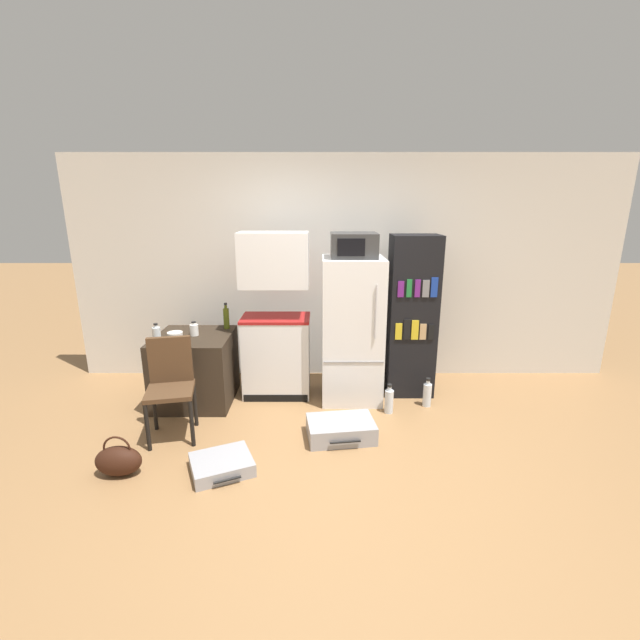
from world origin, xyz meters
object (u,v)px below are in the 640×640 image
Objects in this scene: microwave at (355,245)px; handbag at (120,460)px; bookshelf at (413,317)px; refrigerator at (354,330)px; kitchen_hutch at (277,323)px; bottle_olive_oil at (228,318)px; bottle_clear_short at (158,334)px; suitcase_large_flat at (223,464)px; bottle_milk_white at (196,329)px; bowl at (177,334)px; water_bottle_middle at (429,394)px; chair at (172,379)px; suitcase_small_flat at (342,429)px; side_table at (197,368)px; water_bottle_front at (391,401)px.

microwave reaches higher than handbag.
refrigerator is at bearing -169.47° from bookshelf.
kitchen_hutch reaches higher than bookshelf.
kitchen_hutch is 6.18× the size of bottle_olive_oil.
bottle_olive_oil is (-1.36, 0.17, -0.80)m from microwave.
bottle_clear_short is 1.55m from suitcase_large_flat.
handbag is (-0.26, -1.33, -0.67)m from bottle_milk_white.
refrigerator is 9.81× the size of bowl.
water_bottle_middle is at bearing -3.58° from bottle_milk_white.
microwave reaches higher than chair.
handbag reaches higher than suitcase_large_flat.
suitcase_small_flat is (0.66, -0.94, -0.73)m from kitchen_hutch.
handbag is at bearing -100.64° from side_table.
suitcase_small_flat is 1.78× the size of handbag.
kitchen_hutch is at bearing 168.86° from water_bottle_middle.
chair is 2.12m from water_bottle_front.
refrigerator is at bearing 36.42° from handbag.
bottle_milk_white is (0.02, 0.01, 0.43)m from side_table.
bowl is at bearing -169.36° from kitchen_hutch.
side_table is at bearing -176.93° from refrigerator.
water_bottle_front is (2.31, -0.09, -0.68)m from bottle_clear_short.
bottle_olive_oil is at bearing 41.08° from side_table.
bookshelf reaches higher than suitcase_small_flat.
water_bottle_middle is at bearing -2.66° from bowl.
bookshelf is (0.65, 0.12, 0.11)m from refrigerator.
bottle_milk_white is at bearing 88.82° from suitcase_large_flat.
side_table reaches higher than suitcase_large_flat.
refrigerator reaches higher than bottle_milk_white.
bottle_olive_oil reaches higher than bottle_milk_white.
bookshelf is 2.52m from chair.
bottle_olive_oil is 0.56m from bowl.
bowl is 1.44m from handbag.
refrigerator is 8.10× the size of bottle_clear_short.
bottle_olive_oil is 1.77m from suitcase_small_flat.
bottle_milk_white is at bearing 144.79° from suitcase_small_flat.
bookshelf is 3.07m from handbag.
bookshelf is at bearing 10.53° from refrigerator.
microwave is at bearing -169.35° from bookshelf.
bookshelf is at bearing -1.47° from bottle_olive_oil.
chair reaches higher than suitcase_small_flat.
bottle_olive_oil reaches higher than suitcase_small_flat.
microwave is 1.86m from bottle_milk_white.
bowl is at bearing 148.39° from suitcase_small_flat.
refrigerator is at bearing 163.53° from water_bottle_middle.
handbag is (-1.91, -1.41, -0.64)m from refrigerator.
bottle_clear_short reaches higher than bowl.
handbag is at bearing -126.29° from kitchen_hutch.
kitchen_hutch reaches higher than bottle_olive_oil.
microwave is 2.16m from chair.
refrigerator is 1.65m from bottle_milk_white.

